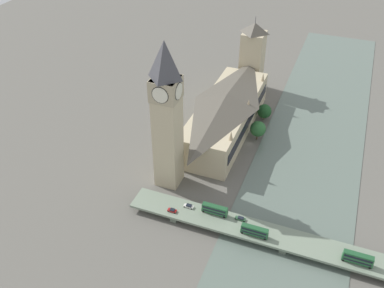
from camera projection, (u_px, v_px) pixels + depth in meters
ground_plane at (249, 144)px, 243.85m from camera, size 600.00×600.00×0.00m
river_water at (309, 157)px, 233.90m from camera, size 55.51×360.00×0.30m
parliament_hall at (226, 113)px, 247.36m from camera, size 27.76×88.17×24.97m
clock_tower at (167, 114)px, 194.05m from camera, size 12.60×12.60×75.87m
victoria_tower at (252, 57)px, 282.31m from camera, size 14.24×14.24×50.69m
road_bridge at (285, 240)px, 182.50m from camera, size 143.03×13.01×4.20m
double_decker_bus_lead at (358, 258)px, 170.11m from camera, size 11.94×2.56×5.02m
double_decker_bus_mid at (215, 209)px, 192.23m from camera, size 11.93×2.58×4.68m
double_decker_bus_rear at (255, 231)px, 182.00m from camera, size 11.86×2.52×4.62m
car_northbound_lead at (240, 218)px, 190.32m from camera, size 4.77×1.84×1.38m
car_northbound_mid at (189, 206)px, 196.51m from camera, size 4.62×1.87×1.50m
car_southbound_lead at (172, 210)px, 194.34m from camera, size 4.09×1.91×1.41m
tree_embankment_near at (258, 129)px, 243.32m from camera, size 9.05×9.05×11.68m
tree_embankment_mid at (264, 111)px, 261.21m from camera, size 8.71×8.71×10.12m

